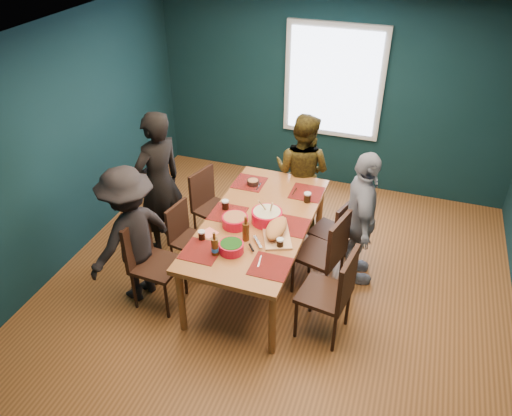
{
  "coord_description": "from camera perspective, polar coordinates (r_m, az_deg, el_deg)",
  "views": [
    {
      "loc": [
        1.14,
        -4.08,
        3.83
      ],
      "look_at": [
        -0.28,
        0.06,
        0.94
      ],
      "focal_mm": 35.0,
      "sensor_mm": 36.0,
      "label": 1
    }
  ],
  "objects": [
    {
      "name": "bowl_salad",
      "position": [
        5.18,
        -2.42,
        -1.46
      ],
      "size": [
        0.27,
        0.27,
        0.11
      ],
      "color": "red",
      "rests_on": "dining_table"
    },
    {
      "name": "person_far_left",
      "position": [
        5.9,
        -11.02,
        2.77
      ],
      "size": [
        0.64,
        0.76,
        1.77
      ],
      "primitive_type": "imported",
      "rotation": [
        0.0,
        0.0,
        4.32
      ],
      "color": "black",
      "rests_on": "floor"
    },
    {
      "name": "beer_bottle_a",
      "position": [
        4.78,
        -4.74,
        -4.45
      ],
      "size": [
        0.07,
        0.07,
        0.26
      ],
      "color": "#46240C",
      "rests_on": "dining_table"
    },
    {
      "name": "beer_bottle_b",
      "position": [
        4.95,
        -1.17,
        -2.66
      ],
      "size": [
        0.07,
        0.07,
        0.27
      ],
      "color": "#46240C",
      "rests_on": "dining_table"
    },
    {
      "name": "chair_right_mid",
      "position": [
        5.29,
        8.18,
        -4.73
      ],
      "size": [
        0.56,
        0.56,
        1.01
      ],
      "rotation": [
        0.0,
        0.0,
        -0.25
      ],
      "color": "black",
      "rests_on": "floor"
    },
    {
      "name": "cola_glass_c",
      "position": [
        5.59,
        5.9,
        1.26
      ],
      "size": [
        0.08,
        0.08,
        0.11
      ],
      "color": "black",
      "rests_on": "dining_table"
    },
    {
      "name": "napkin_a",
      "position": [
        5.27,
        3.74,
        -1.63
      ],
      "size": [
        0.21,
        0.21,
        0.0
      ],
      "primitive_type": "cube",
      "rotation": [
        0.0,
        0.0,
        0.36
      ],
      "color": "#FF796B",
      "rests_on": "dining_table"
    },
    {
      "name": "chair_right_near",
      "position": [
        4.83,
        8.97,
        -9.17
      ],
      "size": [
        0.52,
        0.52,
        1.02
      ],
      "rotation": [
        0.0,
        0.0,
        -0.15
      ],
      "color": "black",
      "rests_on": "floor"
    },
    {
      "name": "napkin_b",
      "position": [
        5.12,
        -5.39,
        -2.86
      ],
      "size": [
        0.2,
        0.2,
        0.0
      ],
      "primitive_type": "cube",
      "rotation": [
        0.0,
        0.0,
        -0.42
      ],
      "color": "#FF796B",
      "rests_on": "dining_table"
    },
    {
      "name": "person_back",
      "position": [
        6.28,
        5.28,
        4.12
      ],
      "size": [
        0.85,
        0.72,
        1.54
      ],
      "primitive_type": "imported",
      "rotation": [
        0.0,
        0.0,
        2.94
      ],
      "color": "black",
      "rests_on": "floor"
    },
    {
      "name": "cutting_board",
      "position": [
        5.05,
        2.32,
        -2.45
      ],
      "size": [
        0.45,
        0.67,
        0.14
      ],
      "rotation": [
        0.0,
        0.0,
        0.4
      ],
      "color": "tan",
      "rests_on": "dining_table"
    },
    {
      "name": "room",
      "position": [
        5.12,
        3.76,
        4.62
      ],
      "size": [
        5.01,
        5.01,
        2.71
      ],
      "color": "#985A2C",
      "rests_on": "ground"
    },
    {
      "name": "cola_glass_a",
      "position": [
        5.01,
        -6.22,
        -3.07
      ],
      "size": [
        0.07,
        0.07,
        0.1
      ],
      "color": "black",
      "rests_on": "dining_table"
    },
    {
      "name": "dining_table",
      "position": [
        5.34,
        0.29,
        -2.01
      ],
      "size": [
        1.08,
        2.14,
        0.81
      ],
      "rotation": [
        0.0,
        0.0,
        -0.01
      ],
      "color": "#99582E",
      "rests_on": "floor"
    },
    {
      "name": "cola_glass_d",
      "position": [
        5.44,
        -3.52,
        0.41
      ],
      "size": [
        0.08,
        0.08,
        0.11
      ],
      "color": "black",
      "rests_on": "dining_table"
    },
    {
      "name": "person_near_left",
      "position": [
        5.29,
        -14.08,
        -3.06
      ],
      "size": [
        0.9,
        1.14,
        1.55
      ],
      "primitive_type": "imported",
      "rotation": [
        0.0,
        0.0,
        4.35
      ],
      "color": "black",
      "rests_on": "floor"
    },
    {
      "name": "chair_left_far",
      "position": [
        6.12,
        -5.4,
        0.81
      ],
      "size": [
        0.53,
        0.53,
        0.94
      ],
      "rotation": [
        0.0,
        0.0,
        -0.29
      ],
      "color": "black",
      "rests_on": "floor"
    },
    {
      "name": "small_bowl",
      "position": [
        5.9,
        -0.34,
        2.97
      ],
      "size": [
        0.15,
        0.15,
        0.06
      ],
      "color": "black",
      "rests_on": "dining_table"
    },
    {
      "name": "bowl_herbs",
      "position": [
        4.83,
        -2.83,
        -4.48
      ],
      "size": [
        0.24,
        0.24,
        0.11
      ],
      "color": "red",
      "rests_on": "dining_table"
    },
    {
      "name": "person_right",
      "position": [
        5.45,
        11.88,
        -1.33
      ],
      "size": [
        0.61,
        0.99,
        1.58
      ],
      "primitive_type": "imported",
      "rotation": [
        0.0,
        0.0,
        1.84
      ],
      "color": "silver",
      "rests_on": "floor"
    },
    {
      "name": "bowl_dumpling",
      "position": [
        5.23,
        1.25,
        -0.92
      ],
      "size": [
        0.33,
        0.33,
        0.3
      ],
      "color": "red",
      "rests_on": "dining_table"
    },
    {
      "name": "napkin_c",
      "position": [
        4.64,
        1.68,
        -7.21
      ],
      "size": [
        0.2,
        0.2,
        0.0
      ],
      "primitive_type": "cube",
      "rotation": [
        0.0,
        0.0,
        0.53
      ],
      "color": "#FF796B",
      "rests_on": "dining_table"
    },
    {
      "name": "chair_left_near",
      "position": [
        5.28,
        -12.19,
        -5.35
      ],
      "size": [
        0.48,
        0.48,
        1.01
      ],
      "rotation": [
        0.0,
        0.0,
        -0.06
      ],
      "color": "black",
      "rests_on": "floor"
    },
    {
      "name": "chair_left_mid",
      "position": [
        5.71,
        -8.15,
        -2.83
      ],
      "size": [
        0.44,
        0.44,
        0.84
      ],
      "rotation": [
        0.0,
        0.0,
        -0.18
      ],
      "color": "black",
      "rests_on": "floor"
    },
    {
      "name": "cola_glass_b",
      "position": [
        4.89,
        2.77,
        -4.0
      ],
      "size": [
        0.07,
        0.07,
        0.1
      ],
      "color": "black",
      "rests_on": "dining_table"
    },
    {
      "name": "chair_right_far",
      "position": [
        5.8,
        9.1,
        -2.25
      ],
      "size": [
        0.48,
        0.48,
        0.84
      ],
      "rotation": [
        0.0,
        0.0,
        -0.32
      ],
      "color": "black",
      "rests_on": "floor"
    }
  ]
}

